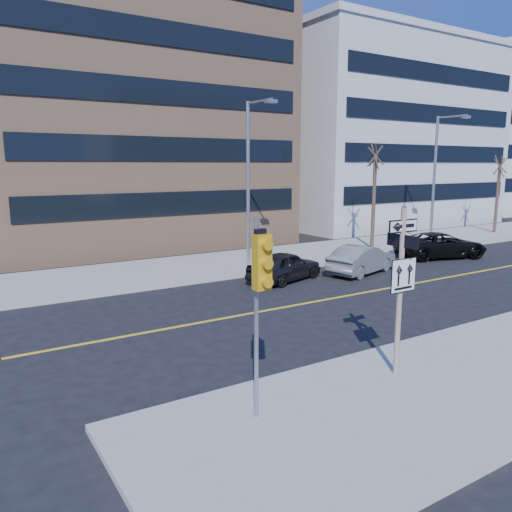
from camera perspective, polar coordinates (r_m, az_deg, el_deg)
ground at (r=14.61m, az=8.25°, el=-10.31°), size 120.00×120.00×0.00m
far_sidewalk at (r=35.37m, az=18.01°, el=1.64°), size 66.00×6.00×0.15m
road_centerline at (r=25.90m, az=22.97°, el=-1.88°), size 40.00×0.14×0.01m
sign_pole at (r=12.19m, az=16.21°, el=-2.83°), size 0.92×0.92×4.06m
traffic_signal at (r=9.39m, az=0.55°, el=-2.59°), size 0.32×0.45×4.00m
parked_car_a at (r=22.34m, az=3.29°, el=-1.15°), size 2.71×4.28×1.36m
parked_car_b at (r=24.34m, az=12.02°, el=-0.38°), size 2.54×4.41×1.37m
parked_car_c at (r=29.81m, az=20.37°, el=1.18°), size 3.78×5.56×1.41m
streetlight_a at (r=24.77m, az=-0.62°, el=9.50°), size 0.55×2.25×8.00m
streetlight_b at (r=34.23m, az=20.06°, el=9.12°), size 0.55×2.25×8.00m
street_tree_west at (r=30.83m, az=13.50°, el=10.82°), size 1.80×1.80×6.35m
street_tree_east at (r=41.27m, az=26.09°, el=9.08°), size 1.80×1.80×5.75m
building_brick at (r=37.21m, az=-15.45°, el=15.98°), size 18.00×18.00×18.00m
building_grey_mid at (r=47.66m, az=11.98°, el=13.00°), size 20.00×16.00×15.00m
building_grey_far at (r=65.67m, az=23.71°, el=12.02°), size 18.00×18.00×16.00m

